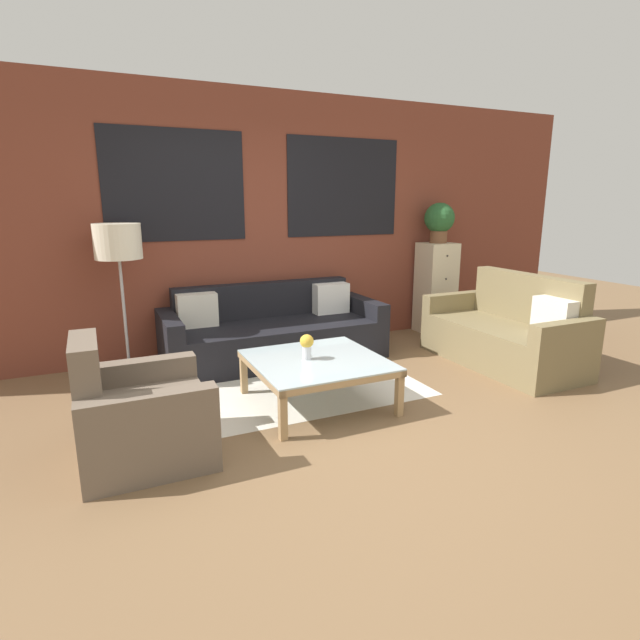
% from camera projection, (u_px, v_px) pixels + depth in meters
% --- Properties ---
extents(ground_plane, '(16.00, 16.00, 0.00)m').
position_uv_depth(ground_plane, '(376.00, 430.00, 3.69)').
color(ground_plane, brown).
extents(wall_back_brick, '(8.40, 0.09, 2.80)m').
position_uv_depth(wall_back_brick, '(265.00, 223.00, 5.51)').
color(wall_back_brick, brown).
rests_on(wall_back_brick, ground_plane).
extents(rug, '(2.16, 1.73, 0.00)m').
position_uv_depth(rug, '(292.00, 381.00, 4.69)').
color(rug, silver).
rests_on(rug, ground_plane).
extents(couch_dark, '(2.29, 0.88, 0.78)m').
position_uv_depth(couch_dark, '(273.00, 334.00, 5.30)').
color(couch_dark, black).
rests_on(couch_dark, ground_plane).
extents(settee_vintage, '(0.80, 1.66, 0.92)m').
position_uv_depth(settee_vintage, '(507.00, 335.00, 5.13)').
color(settee_vintage, olive).
rests_on(settee_vintage, ground_plane).
extents(armchair_corner, '(0.80, 0.83, 0.84)m').
position_uv_depth(armchair_corner, '(140.00, 417.00, 3.25)').
color(armchair_corner, '#6B5B4C').
rests_on(armchair_corner, ground_plane).
extents(coffee_table, '(1.05, 1.05, 0.39)m').
position_uv_depth(coffee_table, '(317.00, 365.00, 4.09)').
color(coffee_table, silver).
rests_on(coffee_table, ground_plane).
extents(floor_lamp, '(0.42, 0.42, 1.45)m').
position_uv_depth(floor_lamp, '(118.00, 246.00, 4.55)').
color(floor_lamp, '#B2B2B7').
rests_on(floor_lamp, ground_plane).
extents(drawer_cabinet, '(0.42, 0.40, 1.14)m').
position_uv_depth(drawer_cabinet, '(436.00, 288.00, 6.35)').
color(drawer_cabinet, beige).
rests_on(drawer_cabinet, ground_plane).
extents(potted_plant, '(0.37, 0.37, 0.49)m').
position_uv_depth(potted_plant, '(439.00, 220.00, 6.15)').
color(potted_plant, brown).
rests_on(potted_plant, drawer_cabinet).
extents(flower_vase, '(0.11, 0.11, 0.21)m').
position_uv_depth(flower_vase, '(307.00, 345.00, 4.04)').
color(flower_vase, silver).
rests_on(flower_vase, coffee_table).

